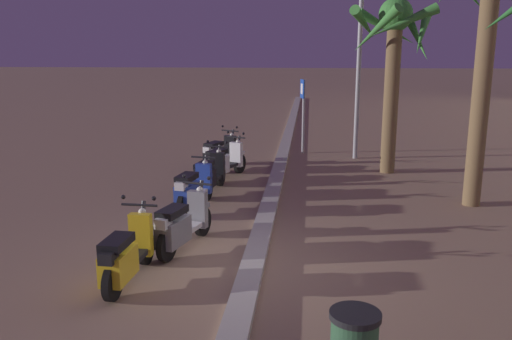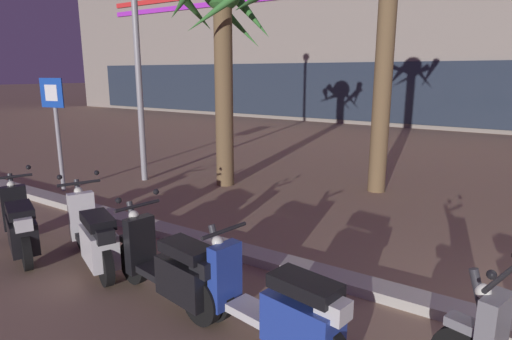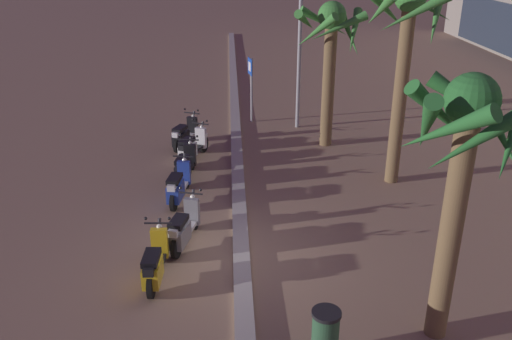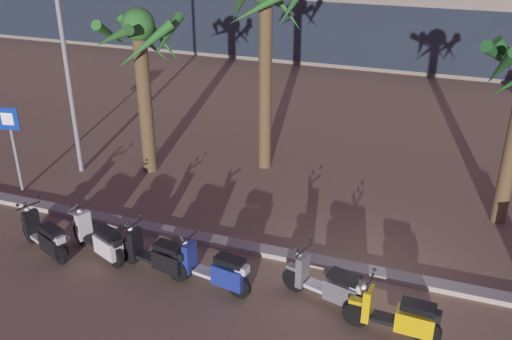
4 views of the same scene
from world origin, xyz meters
The scene contains 7 objects.
scooter_black_second_in_line centered at (-6.79, -1.55, 0.45)m, with size 1.69×0.88×1.17m.
scooter_white_lead_nearest centered at (-5.61, -1.24, 0.45)m, with size 1.75×0.91×1.17m.
scooter_black_tail_end centered at (-4.13, -1.34, 0.45)m, with size 1.79×0.65×1.17m.
scooter_blue_mid_front centered at (-2.76, -1.42, 0.46)m, with size 1.86×0.65×1.04m.
crossing_sign centered at (-9.47, 0.75, 1.50)m, with size 0.59×0.17×2.40m.
palm_tree_mid_walkway centered at (-6.86, 3.14, 3.43)m, with size 2.37×2.30×4.65m.
street_lamp centered at (-8.74, 2.42, 3.80)m, with size 0.36×0.36×6.17m.
Camera 2 is at (-0.99, -4.37, 2.50)m, focal length 30.07 mm.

